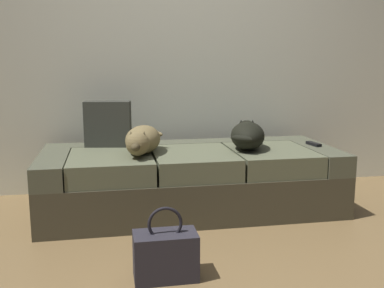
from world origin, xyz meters
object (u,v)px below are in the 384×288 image
at_px(couch, 191,180).
at_px(dog_tan, 142,140).
at_px(tv_remote, 314,144).
at_px(handbag, 165,255).
at_px(throw_pillow, 108,124).
at_px(dog_dark, 247,135).

bearing_deg(couch, dog_tan, -166.47).
height_order(tv_remote, handbag, tv_remote).
distance_m(dog_tan, throw_pillow, 0.41).
bearing_deg(dog_dark, couch, 177.35).
xyz_separation_m(couch, handbag, (-0.32, -1.04, -0.10)).
distance_m(dog_dark, handbag, 1.33).
xyz_separation_m(dog_tan, tv_remote, (1.31, 0.07, -0.09)).
bearing_deg(handbag, tv_remote, 38.82).
xyz_separation_m(couch, throw_pillow, (-0.59, 0.24, 0.40)).
height_order(couch, dog_dark, dog_dark).
relative_size(tv_remote, throw_pillow, 0.44).
xyz_separation_m(dog_dark, throw_pillow, (-1.01, 0.26, 0.07)).
height_order(dog_tan, throw_pillow, throw_pillow).
bearing_deg(handbag, throw_pillow, 101.66).
relative_size(dog_dark, tv_remote, 3.82).
relative_size(couch, throw_pillow, 6.27).
height_order(couch, handbag, couch).
distance_m(couch, tv_remote, 0.98).
bearing_deg(couch, dog_dark, -2.65).
height_order(couch, tv_remote, tv_remote).
bearing_deg(dog_tan, throw_pillow, 125.18).
distance_m(dog_tan, dog_dark, 0.78).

